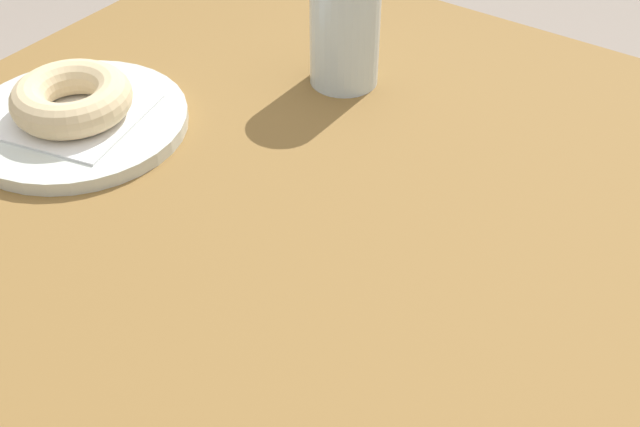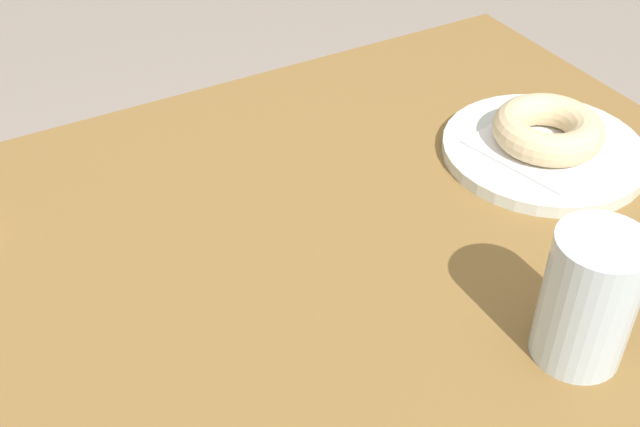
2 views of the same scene
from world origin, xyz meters
TOP-DOWN VIEW (x-y plane):
  - table at (0.00, 0.00)m, footprint 1.04×0.84m
  - plate_sugar_ring at (0.33, 0.08)m, footprint 0.24×0.24m
  - napkin_sugar_ring at (0.33, 0.08)m, footprint 0.16×0.16m
  - donut_sugar_ring at (0.33, 0.08)m, footprint 0.13×0.13m
  - water_glass at (0.15, -0.17)m, footprint 0.08×0.08m

SIDE VIEW (x-z plane):
  - table at x=0.00m, z-range 0.30..1.06m
  - plate_sugar_ring at x=0.33m, z-range 0.76..0.77m
  - napkin_sugar_ring at x=0.33m, z-range 0.77..0.77m
  - donut_sugar_ring at x=0.33m, z-range 0.77..0.81m
  - water_glass at x=0.15m, z-range 0.76..0.88m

